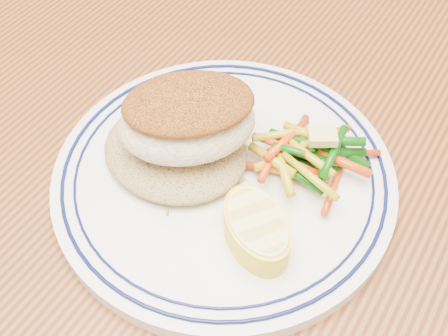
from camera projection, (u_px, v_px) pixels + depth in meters
dining_table at (220, 213)px, 0.58m from camera, size 1.50×0.90×0.75m
plate at (224, 176)px, 0.47m from camera, size 0.29×0.29×0.02m
rice_pilaf at (175, 148)px, 0.47m from camera, size 0.12×0.11×0.02m
fish_fillet at (187, 118)px, 0.44m from camera, size 0.14×0.13×0.06m
vegetable_pile at (307, 153)px, 0.46m from camera, size 0.10×0.10×0.03m
butter_pat at (322, 136)px, 0.45m from camera, size 0.03×0.03×0.01m
lemon_wedge at (257, 229)px, 0.41m from camera, size 0.09×0.09×0.03m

